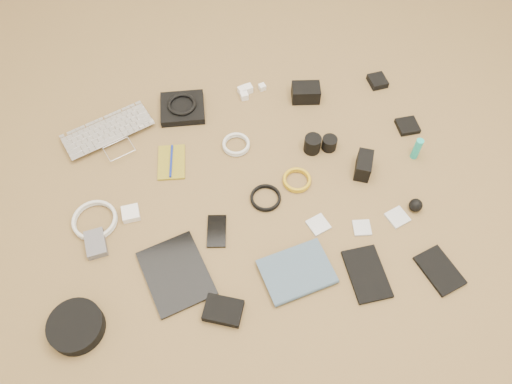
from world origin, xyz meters
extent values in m
cube|color=olive|center=(0.00, 0.00, -0.02)|extent=(4.00, 4.00, 0.04)
imported|color=silver|center=(-0.48, 0.33, 0.01)|extent=(0.42, 0.36, 0.03)
cube|color=black|center=(-0.19, 0.45, 0.02)|extent=(0.19, 0.18, 0.03)
torus|color=black|center=(-0.19, 0.45, 0.04)|extent=(0.16, 0.16, 0.02)
cube|color=white|center=(0.09, 0.51, 0.02)|extent=(0.04, 0.04, 0.03)
cube|color=white|center=(0.07, 0.51, 0.01)|extent=(0.04, 0.04, 0.03)
cube|color=white|center=(0.15, 0.52, 0.01)|extent=(0.03, 0.03, 0.02)
cube|color=white|center=(0.07, 0.48, 0.01)|extent=(0.03, 0.03, 0.03)
cube|color=black|center=(0.33, 0.43, 0.03)|extent=(0.13, 0.10, 0.07)
cube|color=black|center=(0.65, 0.46, 0.01)|extent=(0.08, 0.09, 0.03)
cube|color=olive|center=(-0.26, 0.19, 0.00)|extent=(0.12, 0.17, 0.01)
cylinder|color=#13269C|center=(-0.26, 0.19, 0.01)|extent=(0.03, 0.15, 0.01)
torus|color=silver|center=(0.00, 0.23, 0.01)|extent=(0.11, 0.11, 0.01)
cylinder|color=black|center=(0.29, 0.16, 0.04)|extent=(0.07, 0.07, 0.07)
cylinder|color=black|center=(0.36, 0.16, 0.03)|extent=(0.08, 0.08, 0.05)
cube|color=black|center=(0.70, 0.21, 0.01)|extent=(0.08, 0.08, 0.02)
cube|color=white|center=(-0.42, -0.02, 0.01)|extent=(0.07, 0.07, 0.03)
torus|color=silver|center=(-0.55, -0.02, 0.01)|extent=(0.20, 0.20, 0.01)
torus|color=black|center=(0.07, -0.03, 0.01)|extent=(0.15, 0.15, 0.01)
torus|color=gold|center=(0.20, 0.02, 0.01)|extent=(0.13, 0.13, 0.01)
cube|color=black|center=(0.46, 0.03, 0.04)|extent=(0.09, 0.12, 0.08)
cylinder|color=#1BB5A6|center=(0.67, 0.06, 0.05)|extent=(0.03, 0.03, 0.10)
cube|color=#5F5E63|center=(-0.55, -0.12, 0.01)|extent=(0.08, 0.11, 0.03)
cube|color=black|center=(-0.28, -0.27, 0.01)|extent=(0.26, 0.30, 0.01)
cube|color=black|center=(-0.13, -0.14, 0.00)|extent=(0.09, 0.14, 0.01)
cube|color=silver|center=(0.23, -0.17, 0.00)|extent=(0.09, 0.09, 0.01)
cube|color=silver|center=(0.38, -0.21, 0.00)|extent=(0.07, 0.07, 0.01)
cube|color=silver|center=(0.52, -0.19, 0.00)|extent=(0.09, 0.09, 0.01)
sphere|color=black|center=(0.60, -0.16, 0.02)|extent=(0.05, 0.05, 0.05)
cylinder|color=black|center=(-0.61, -0.41, 0.02)|extent=(0.19, 0.19, 0.05)
cube|color=black|center=(-0.14, -0.43, 0.02)|extent=(0.15, 0.13, 0.03)
imported|color=#40576C|center=(0.14, -0.42, 0.01)|extent=(0.26, 0.22, 0.02)
cube|color=black|center=(0.35, -0.38, 0.01)|extent=(0.13, 0.20, 0.01)
cube|color=black|center=(0.60, -0.41, 0.01)|extent=(0.15, 0.18, 0.01)
camera|label=1|loc=(-0.13, -0.97, 1.57)|focal=35.00mm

